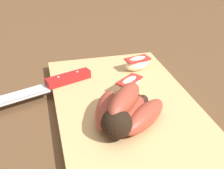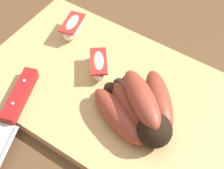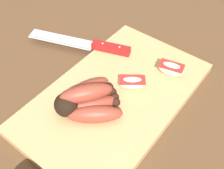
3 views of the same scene
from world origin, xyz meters
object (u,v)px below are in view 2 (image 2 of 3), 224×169
at_px(chefs_knife, 8,122).
at_px(banana_bunch, 141,109).
at_px(apple_wedge_middle, 99,65).
at_px(apple_wedge_near, 73,27).

bearing_deg(chefs_knife, banana_bunch, 36.98).
bearing_deg(banana_bunch, apple_wedge_middle, 158.54).
xyz_separation_m(chefs_knife, apple_wedge_middle, (0.05, 0.16, 0.01)).
relative_size(banana_bunch, apple_wedge_near, 2.28).
xyz_separation_m(banana_bunch, apple_wedge_near, (-0.19, 0.09, -0.01)).
relative_size(banana_bunch, apple_wedge_middle, 2.29).
xyz_separation_m(banana_bunch, apple_wedge_middle, (-0.10, 0.04, -0.01)).
relative_size(chefs_knife, apple_wedge_middle, 4.17).
distance_m(banana_bunch, apple_wedge_near, 0.21).
xyz_separation_m(apple_wedge_near, apple_wedge_middle, (0.09, -0.05, -0.00)).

